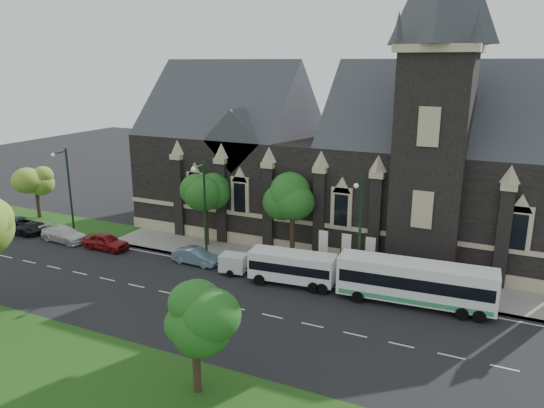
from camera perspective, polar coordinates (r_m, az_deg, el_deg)
The scene contains 20 objects.
ground at distance 40.07m, azimuth -7.87°, elevation -10.35°, with size 160.00×160.00×0.00m, color black.
sidewalk at distance 47.57m, azimuth -1.61°, elevation -5.86°, with size 80.00×5.00×0.15m, color gray.
museum at distance 51.86m, azimuth 8.08°, elevation 5.07°, with size 40.00×17.70×29.90m.
tree_park_east at distance 27.99m, azimuth -7.98°, elevation -11.70°, with size 3.40×3.40×6.28m.
tree_walk_right at distance 45.57m, azimuth 2.63°, elevation 0.76°, with size 4.08×4.08×7.80m.
tree_walk_left at distance 49.64m, azimuth -7.01°, elevation 1.78°, with size 3.91×3.91×7.64m.
tree_walk_far at distance 63.86m, azimuth -24.24°, elevation 2.54°, with size 3.40×3.40×6.28m.
street_lamp_near at distance 40.34m, azimuth 9.53°, elevation -2.43°, with size 0.36×1.88×9.00m.
street_lamp_mid at distance 45.92m, azimuth -7.48°, elevation -0.16°, with size 0.36×1.88×9.00m.
street_lamp_far at distance 56.01m, azimuth -21.41°, elevation 1.72°, with size 0.36×1.88×9.00m.
banner_flag_left at distance 44.00m, azimuth 5.41°, elevation -4.52°, with size 0.90×0.10×4.00m.
banner_flag_center at distance 43.41m, azimuth 7.90°, elevation -4.88°, with size 0.90×0.10×4.00m.
banner_flag_right at distance 42.90m, azimuth 10.45°, elevation -5.24°, with size 0.90×0.10×4.00m.
tour_coach at distance 39.64m, azimuth 15.41°, elevation -8.25°, with size 11.33×3.24×3.27m.
shuttle_bus at distance 41.76m, azimuth 2.26°, elevation -6.81°, with size 7.02×3.00×2.64m.
box_trailer at distance 44.11m, azimuth -4.23°, elevation -6.43°, with size 3.20×1.89×1.67m.
sedan at distance 46.58m, azimuth -8.31°, elevation -5.66°, with size 1.51×4.33×1.43m, color #708FA2.
car_far_red at distance 51.97m, azimuth -17.71°, elevation -3.92°, with size 1.85×4.60×1.57m, color maroon.
car_far_white at distance 55.66m, azimuth -21.77°, elevation -3.07°, with size 2.08×5.13×1.49m, color silver.
car_far_black at distance 60.23m, azimuth -25.63°, elevation -2.12°, with size 2.55×5.52×1.53m, color black.
Camera 1 is at (20.17, -30.00, 17.27)m, focal length 34.45 mm.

